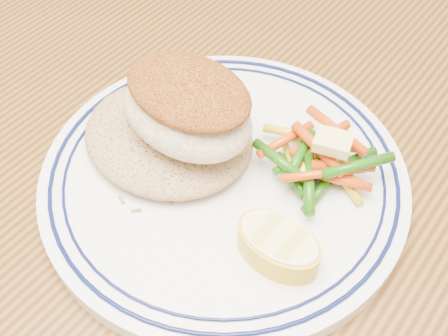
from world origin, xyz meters
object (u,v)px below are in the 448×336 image
at_px(rice_pilaf, 168,132).
at_px(plate, 224,177).
at_px(dining_table, 233,264).
at_px(vegetable_pile, 319,160).
at_px(lemon_wedge, 278,245).
at_px(fish_fillet, 187,106).

bearing_deg(rice_pilaf, plate, 3.50).
distance_m(dining_table, vegetable_pile, 0.14).
height_order(dining_table, rice_pilaf, rice_pilaf).
xyz_separation_m(plate, rice_pilaf, (-0.05, -0.00, 0.02)).
distance_m(rice_pilaf, lemon_wedge, 0.13).
height_order(dining_table, lemon_wedge, lemon_wedge).
distance_m(dining_table, lemon_wedge, 0.14).
height_order(dining_table, vegetable_pile, vegetable_pile).
distance_m(dining_table, plate, 0.11).
height_order(rice_pilaf, fish_fillet, fish_fillet).
xyz_separation_m(dining_table, rice_pilaf, (-0.07, 0.00, 0.12)).
height_order(plate, vegetable_pile, vegetable_pile).
height_order(dining_table, fish_fillet, fish_fillet).
bearing_deg(dining_table, lemon_wedge, -27.81).
bearing_deg(lemon_wedge, fish_fillet, 160.61).
bearing_deg(fish_fillet, dining_table, -8.21).
relative_size(dining_table, vegetable_pile, 15.02).
bearing_deg(rice_pilaf, dining_table, -1.91).
xyz_separation_m(fish_fillet, lemon_wedge, (0.11, -0.04, -0.03)).
distance_m(plate, lemon_wedge, 0.08).
distance_m(fish_fillet, lemon_wedge, 0.12).
bearing_deg(plate, fish_fillet, 177.23).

